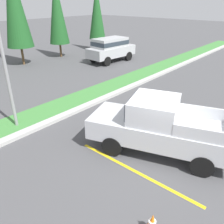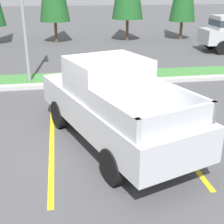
# 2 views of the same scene
# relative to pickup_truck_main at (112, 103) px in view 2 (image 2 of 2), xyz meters

# --- Properties ---
(ground_plane) EXTENTS (120.00, 120.00, 0.00)m
(ground_plane) POSITION_rel_pickup_truck_main_xyz_m (-0.20, -0.06, -1.04)
(ground_plane) COLOR #4C4C4F
(parking_line_near) EXTENTS (0.12, 4.80, 0.01)m
(parking_line_near) POSITION_rel_pickup_truck_main_xyz_m (-1.53, -0.05, -1.04)
(parking_line_near) COLOR yellow
(parking_line_near) RESTS_ON ground
(parking_line_far) EXTENTS (0.12, 4.80, 0.01)m
(parking_line_far) POSITION_rel_pickup_truck_main_xyz_m (1.57, -0.05, -1.04)
(parking_line_far) COLOR yellow
(parking_line_far) RESTS_ON ground
(curb_strip) EXTENTS (56.00, 0.40, 0.15)m
(curb_strip) POSITION_rel_pickup_truck_main_xyz_m (-0.20, 4.94, -0.97)
(curb_strip) COLOR #B2B2AD
(curb_strip) RESTS_ON ground
(grass_median) EXTENTS (56.00, 1.80, 0.06)m
(grass_median) POSITION_rel_pickup_truck_main_xyz_m (-0.20, 6.04, -1.01)
(grass_median) COLOR #42843D
(grass_median) RESTS_ON ground
(pickup_truck_main) EXTENTS (3.50, 5.55, 2.10)m
(pickup_truck_main) POSITION_rel_pickup_truck_main_xyz_m (0.00, 0.00, 0.00)
(pickup_truck_main) COLOR black
(pickup_truck_main) RESTS_ON ground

